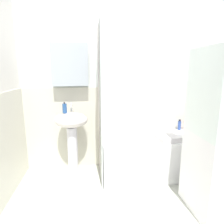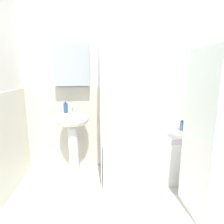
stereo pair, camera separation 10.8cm
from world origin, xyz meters
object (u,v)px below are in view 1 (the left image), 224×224
sink (72,130)px  bathtub (155,155)px  conditioner_bottle (192,124)px  soap_dispenser (65,108)px  shampoo_bottle (179,125)px  body_wash_bottle (185,125)px  towel_folded (168,139)px

sink → bathtub: size_ratio=0.58×
conditioner_bottle → sink: bearing=-176.1°
sink → soap_dispenser: soap_dispenser is taller
soap_dispenser → conditioner_bottle: (1.88, 0.12, -0.32)m
soap_dispenser → shampoo_bottle: soap_dispenser is taller
sink → body_wash_bottle: bearing=3.7°
bathtub → towel_folded: 0.37m
shampoo_bottle → body_wash_bottle: bearing=-7.0°
sink → bathtub: bearing=-6.6°
soap_dispenser → conditioner_bottle: size_ratio=0.89×
soap_dispenser → towel_folded: bearing=-13.9°
bathtub → towel_folded: size_ratio=5.42×
sink → body_wash_bottle: size_ratio=5.46×
body_wash_bottle → conditioner_bottle: bearing=6.2°
towel_folded → sink: bearing=165.4°
sink → soap_dispenser: (-0.08, 0.00, 0.30)m
sink → bathtub: 1.21m
soap_dispenser → towel_folded: size_ratio=0.54×
body_wash_bottle → towel_folded: bearing=-136.2°
conditioner_bottle → shampoo_bottle: conditioner_bottle is taller
shampoo_bottle → soap_dispenser: bearing=-176.0°
sink → soap_dispenser: bearing=177.3°
soap_dispenser → body_wash_bottle: bearing=3.4°
conditioner_bottle → towel_folded: bearing=-141.9°
bathtub → sink: bearing=173.4°
soap_dispenser → body_wash_bottle: (1.76, 0.11, -0.32)m
towel_folded → shampoo_bottle: bearing=50.9°
bathtub → shampoo_bottle: size_ratio=9.34×
soap_dispenser → bathtub: bearing=-6.3°
sink → shampoo_bottle: (1.59, 0.12, -0.02)m
shampoo_bottle → towel_folded: 0.57m
sink → towel_folded: size_ratio=3.17×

